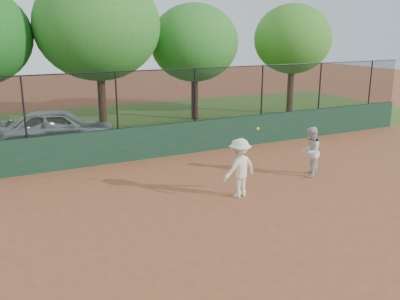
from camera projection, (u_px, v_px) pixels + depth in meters
name	position (u px, v px, depth m)	size (l,w,h in m)	color
ground	(211.00, 222.00, 10.90)	(80.00, 80.00, 0.00)	#9D5432
back_wall	(132.00, 144.00, 15.92)	(26.00, 0.20, 1.20)	#1B3C27
grass_strip	(93.00, 128.00, 21.25)	(36.00, 12.00, 0.01)	#34591C
parked_car	(59.00, 127.00, 17.89)	(1.77, 4.41, 1.50)	silver
player_second	(310.00, 152.00, 14.15)	(0.78, 0.61, 1.60)	silver
player_main	(240.00, 168.00, 12.39)	(1.18, 0.83, 2.03)	#F1EECD
fence_assembly	(130.00, 99.00, 15.48)	(26.00, 0.06, 2.00)	black
tree_2	(98.00, 26.00, 19.48)	(5.56, 5.05, 7.12)	#442918
tree_3	(195.00, 43.00, 22.43)	(4.51, 4.10, 5.86)	#382312
tree_4	(293.00, 39.00, 23.84)	(4.27, 3.88, 5.91)	#492D1A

